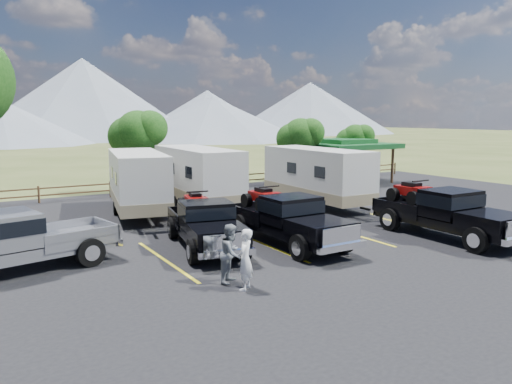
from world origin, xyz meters
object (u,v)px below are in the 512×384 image
pavilion (344,145)px  person_a (245,259)px  rig_left (205,222)px  rig_center (287,218)px  rig_right (444,211)px  person_b (231,253)px  trailer_center (197,177)px  pickup_silver (14,241)px  trailer_left (138,182)px  trailer_right (317,176)px

pavilion → person_a: bearing=-137.1°
rig_left → rig_center: size_ratio=0.98×
rig_right → person_b: 9.97m
trailer_center → pickup_silver: trailer_center is taller
pavilion → trailer_left: pavilion is taller
pickup_silver → trailer_right: bearing=95.2°
rig_right → trailer_right: bearing=91.0°
rig_center → trailer_center: (0.28, 8.82, 0.66)m
rig_left → rig_center: (2.91, -1.12, 0.06)m
rig_left → person_a: 4.86m
person_a → pavilion: bearing=-179.3°
rig_right → person_a: 10.02m
pavilion → trailer_right: 11.01m
trailer_left → person_a: trailer_left is taller
trailer_left → person_a: (-0.87, -12.19, -0.75)m
trailer_right → rig_left: bearing=-150.2°
pickup_silver → person_a: bearing=35.3°
rig_right → rig_center: bearing=159.4°
pavilion → person_b: (-18.12, -16.07, -1.88)m
trailer_left → person_b: trailer_left is taller
trailer_center → rig_center: bearing=-89.1°
pavilion → pickup_silver: size_ratio=0.93×
rig_left → trailer_center: size_ratio=0.67×
rig_center → trailer_right: size_ratio=0.70×
pavilion → trailer_center: bearing=-162.5°
trailer_center → trailer_right: (5.72, -2.89, -0.03)m
rig_center → trailer_left: size_ratio=0.70×
rig_center → person_a: size_ratio=3.60×
trailer_left → pickup_silver: bearing=-119.7°
rig_center → person_a: (-3.91, -3.64, -0.13)m
pavilion → trailer_center: (-13.91, -4.38, -1.09)m
rig_left → person_a: rig_left is taller
trailer_left → trailer_right: (9.04, -2.63, 0.01)m
person_a → person_b: bearing=-130.6°
rig_right → person_b: rig_right is taller
rig_center → trailer_right: (6.00, 5.93, 0.62)m
rig_left → trailer_right: trailer_right is taller
rig_right → person_a: bearing=-171.8°
person_a → person_b: 0.78m
trailer_center → rig_right: bearing=-60.1°
rig_right → person_a: size_ratio=3.75×
pavilion → person_b: 24.29m
trailer_center → pickup_silver: size_ratio=1.38×
pickup_silver → rig_right: bearing=64.8°
pavilion → person_b: pavilion is taller
rig_right → person_a: rig_right is taller
rig_left → rig_right: (8.93, -3.48, 0.10)m
rig_center → rig_right: size_ratio=0.96×
trailer_left → pickup_silver: trailer_left is taller
rig_left → trailer_right: bearing=39.8°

